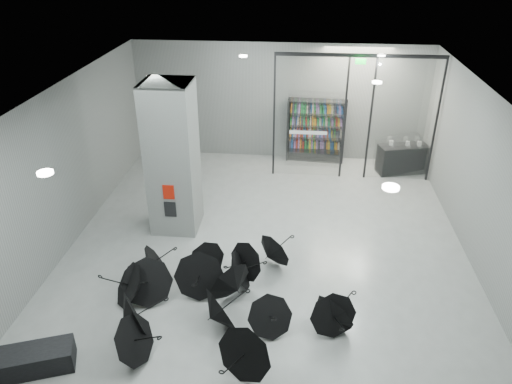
# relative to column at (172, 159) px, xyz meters

# --- Properties ---
(room) EXTENTS (14.00, 14.02, 4.01)m
(room) POSITION_rel_column_xyz_m (2.50, -2.00, 0.84)
(room) COLOR gray
(room) RESTS_ON ground
(column) EXTENTS (1.20, 1.20, 4.00)m
(column) POSITION_rel_column_xyz_m (0.00, 0.00, 0.00)
(column) COLOR slate
(column) RESTS_ON ground
(fire_cabinet) EXTENTS (0.28, 0.04, 0.38)m
(fire_cabinet) POSITION_rel_column_xyz_m (0.00, -0.62, -0.65)
(fire_cabinet) COLOR #A50A07
(fire_cabinet) RESTS_ON column
(info_panel) EXTENTS (0.30, 0.03, 0.42)m
(info_panel) POSITION_rel_column_xyz_m (0.00, -0.62, -1.15)
(info_panel) COLOR black
(info_panel) RESTS_ON column
(exit_sign) EXTENTS (0.30, 0.06, 0.15)m
(exit_sign) POSITION_rel_column_xyz_m (4.90, 3.30, 1.82)
(exit_sign) COLOR #0CE533
(exit_sign) RESTS_ON room
(glass_partition) EXTENTS (5.06, 0.08, 4.00)m
(glass_partition) POSITION_rel_column_xyz_m (4.89, 3.50, 0.18)
(glass_partition) COLOR silver
(glass_partition) RESTS_ON ground
(bench) EXTENTS (1.48, 1.02, 0.44)m
(bench) POSITION_rel_column_xyz_m (-1.42, -5.15, -1.78)
(bench) COLOR black
(bench) RESTS_ON ground
(bookshelf) EXTENTS (2.01, 0.54, 2.18)m
(bookshelf) POSITION_rel_column_xyz_m (3.79, 4.75, -0.91)
(bookshelf) COLOR black
(bookshelf) RESTS_ON ground
(shop_counter) EXTENTS (1.71, 1.03, 0.96)m
(shop_counter) POSITION_rel_column_xyz_m (6.67, 4.03, -1.52)
(shop_counter) COLOR black
(shop_counter) RESTS_ON ground
(umbrella_cluster) EXTENTS (5.54, 4.35, 1.31)m
(umbrella_cluster) POSITION_rel_column_xyz_m (1.53, -3.30, -1.69)
(umbrella_cluster) COLOR black
(umbrella_cluster) RESTS_ON ground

